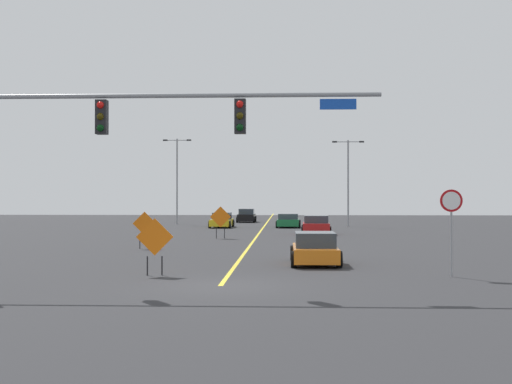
{
  "coord_description": "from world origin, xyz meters",
  "views": [
    {
      "loc": [
        1.96,
        -20.07,
        2.67
      ],
      "look_at": [
        0.06,
        23.48,
        3.06
      ],
      "focal_mm": 46.63,
      "sensor_mm": 36.0,
      "label": 1
    }
  ],
  "objects_px": {
    "stop_sign": "(451,215)",
    "car_green_passing": "(288,221)",
    "car_orange_mid": "(315,249)",
    "construction_sign_right_lane": "(145,225)",
    "car_black_far": "(247,216)",
    "construction_sign_median_far": "(220,218)",
    "street_lamp_mid_right": "(348,176)",
    "traffic_signal_assembly": "(107,131)",
    "construction_sign_left_lane": "(155,240)",
    "car_red_approaching": "(316,225)",
    "car_yellow_distant": "(222,221)",
    "street_lamp_near_left": "(177,174)"
  },
  "relations": [
    {
      "from": "stop_sign",
      "to": "car_green_passing",
      "type": "xyz_separation_m",
      "value": [
        -5.32,
        37.43,
        -1.47
      ]
    },
    {
      "from": "car_orange_mid",
      "to": "construction_sign_right_lane",
      "type": "bearing_deg",
      "value": 137.97
    },
    {
      "from": "car_black_far",
      "to": "car_orange_mid",
      "type": "distance_m",
      "value": 46.4
    },
    {
      "from": "stop_sign",
      "to": "construction_sign_median_far",
      "type": "xyz_separation_m",
      "value": [
        -9.89,
        20.86,
        -0.74
      ]
    },
    {
      "from": "street_lamp_mid_right",
      "to": "construction_sign_median_far",
      "type": "height_order",
      "value": "street_lamp_mid_right"
    },
    {
      "from": "traffic_signal_assembly",
      "to": "construction_sign_left_lane",
      "type": "bearing_deg",
      "value": 70.75
    },
    {
      "from": "stop_sign",
      "to": "construction_sign_left_lane",
      "type": "relative_size",
      "value": 1.5
    },
    {
      "from": "construction_sign_right_lane",
      "to": "construction_sign_left_lane",
      "type": "relative_size",
      "value": 0.99
    },
    {
      "from": "construction_sign_right_lane",
      "to": "car_orange_mid",
      "type": "relative_size",
      "value": 0.47
    },
    {
      "from": "construction_sign_right_lane",
      "to": "car_red_approaching",
      "type": "bearing_deg",
      "value": 55.74
    },
    {
      "from": "stop_sign",
      "to": "car_red_approaching",
      "type": "relative_size",
      "value": 0.73
    },
    {
      "from": "traffic_signal_assembly",
      "to": "car_red_approaching",
      "type": "xyz_separation_m",
      "value": [
        7.71,
        28.79,
        -4.07
      ]
    },
    {
      "from": "street_lamp_mid_right",
      "to": "construction_sign_right_lane",
      "type": "xyz_separation_m",
      "value": [
        -13.3,
        -27.78,
        -3.52
      ]
    },
    {
      "from": "construction_sign_right_lane",
      "to": "car_green_passing",
      "type": "bearing_deg",
      "value": 73.22
    },
    {
      "from": "construction_sign_right_lane",
      "to": "construction_sign_left_lane",
      "type": "distance_m",
      "value": 12.26
    },
    {
      "from": "construction_sign_median_far",
      "to": "construction_sign_left_lane",
      "type": "distance_m",
      "value": 20.89
    },
    {
      "from": "car_yellow_distant",
      "to": "car_black_far",
      "type": "distance_m",
      "value": 13.15
    },
    {
      "from": "construction_sign_left_lane",
      "to": "car_orange_mid",
      "type": "height_order",
      "value": "construction_sign_left_lane"
    },
    {
      "from": "car_green_passing",
      "to": "car_black_far",
      "type": "bearing_deg",
      "value": 109.55
    },
    {
      "from": "street_lamp_mid_right",
      "to": "construction_sign_median_far",
      "type": "distance_m",
      "value": 21.65
    },
    {
      "from": "construction_sign_median_far",
      "to": "car_red_approaching",
      "type": "xyz_separation_m",
      "value": [
        6.53,
        5.23,
        -0.68
      ]
    },
    {
      "from": "traffic_signal_assembly",
      "to": "car_yellow_distant",
      "type": "relative_size",
      "value": 2.81
    },
    {
      "from": "stop_sign",
      "to": "street_lamp_near_left",
      "type": "distance_m",
      "value": 47.37
    },
    {
      "from": "traffic_signal_assembly",
      "to": "stop_sign",
      "type": "height_order",
      "value": "traffic_signal_assembly"
    },
    {
      "from": "car_yellow_distant",
      "to": "car_orange_mid",
      "type": "height_order",
      "value": "car_yellow_distant"
    },
    {
      "from": "car_green_passing",
      "to": "car_black_far",
      "type": "height_order",
      "value": "car_black_far"
    },
    {
      "from": "construction_sign_median_far",
      "to": "car_black_far",
      "type": "bearing_deg",
      "value": 89.96
    },
    {
      "from": "car_yellow_distant",
      "to": "traffic_signal_assembly",
      "type": "bearing_deg",
      "value": -89.57
    },
    {
      "from": "car_red_approaching",
      "to": "car_black_far",
      "type": "bearing_deg",
      "value": 105.1
    },
    {
      "from": "traffic_signal_assembly",
      "to": "car_green_passing",
      "type": "relative_size",
      "value": 3.0
    },
    {
      "from": "construction_sign_median_far",
      "to": "car_red_approaching",
      "type": "relative_size",
      "value": 0.52
    },
    {
      "from": "street_lamp_mid_right",
      "to": "construction_sign_left_lane",
      "type": "distance_m",
      "value": 41.19
    },
    {
      "from": "car_yellow_distant",
      "to": "street_lamp_near_left",
      "type": "bearing_deg",
      "value": 126.44
    },
    {
      "from": "construction_sign_median_far",
      "to": "street_lamp_mid_right",
      "type": "bearing_deg",
      "value": 61.61
    },
    {
      "from": "traffic_signal_assembly",
      "to": "car_black_far",
      "type": "bearing_deg",
      "value": 88.71
    },
    {
      "from": "street_lamp_near_left",
      "to": "car_red_approaching",
      "type": "relative_size",
      "value": 2.13
    },
    {
      "from": "street_lamp_near_left",
      "to": "construction_sign_right_lane",
      "type": "distance_m",
      "value": 32.79
    },
    {
      "from": "construction_sign_median_far",
      "to": "car_green_passing",
      "type": "distance_m",
      "value": 17.2
    },
    {
      "from": "traffic_signal_assembly",
      "to": "construction_sign_right_lane",
      "type": "height_order",
      "value": "traffic_signal_assembly"
    },
    {
      "from": "car_green_passing",
      "to": "car_red_approaching",
      "type": "relative_size",
      "value": 1.05
    },
    {
      "from": "stop_sign",
      "to": "car_yellow_distant",
      "type": "distance_m",
      "value": 38.89
    },
    {
      "from": "car_orange_mid",
      "to": "traffic_signal_assembly",
      "type": "bearing_deg",
      "value": -134.1
    },
    {
      "from": "street_lamp_near_left",
      "to": "car_black_far",
      "type": "bearing_deg",
      "value": 41.53
    },
    {
      "from": "stop_sign",
      "to": "car_yellow_distant",
      "type": "bearing_deg",
      "value": 106.99
    },
    {
      "from": "street_lamp_near_left",
      "to": "car_red_approaching",
      "type": "distance_m",
      "value": 22.92
    },
    {
      "from": "street_lamp_near_left",
      "to": "car_black_far",
      "type": "xyz_separation_m",
      "value": [
        6.73,
        5.96,
        -4.37
      ]
    },
    {
      "from": "construction_sign_right_lane",
      "to": "car_orange_mid",
      "type": "xyz_separation_m",
      "value": [
        8.6,
        -7.75,
        -0.62
      ]
    },
    {
      "from": "street_lamp_near_left",
      "to": "car_green_passing",
      "type": "height_order",
      "value": "street_lamp_near_left"
    },
    {
      "from": "street_lamp_mid_right",
      "to": "construction_sign_right_lane",
      "type": "bearing_deg",
      "value": -115.59
    },
    {
      "from": "street_lamp_mid_right",
      "to": "car_black_far",
      "type": "bearing_deg",
      "value": 133.86
    }
  ]
}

